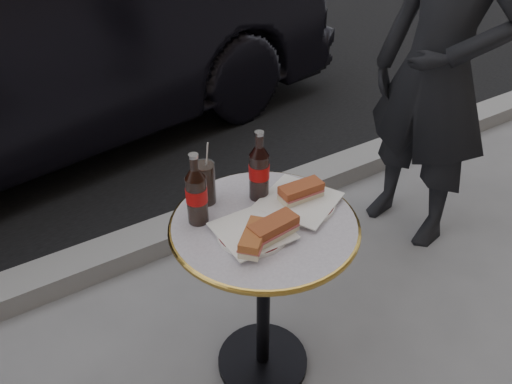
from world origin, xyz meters
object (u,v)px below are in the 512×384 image
plate_left (253,232)px  cola_bottle_left (196,189)px  bistro_table (263,300)px  pedestrian (438,73)px  plate_right (299,202)px  parked_car (17,41)px  cola_bottle_right (259,166)px  cola_glass (205,183)px

plate_left → cola_bottle_left: cola_bottle_left is taller
bistro_table → pedestrian: 1.32m
plate_left → plate_right: size_ratio=0.91×
bistro_table → plate_left: 0.38m
bistro_table → parked_car: 2.41m
cola_bottle_right → parked_car: parked_car is taller
plate_left → cola_bottle_right: bearing=51.5°
cola_bottle_right → parked_car: 2.27m
bistro_table → plate_left: size_ratio=3.23×
bistro_table → pedestrian: bearing=16.0°
cola_bottle_right → plate_right: bearing=-50.2°
cola_bottle_right → cola_glass: 0.19m
plate_right → cola_bottle_left: size_ratio=0.99×
bistro_table → cola_bottle_left: bearing=146.1°
cola_bottle_right → pedestrian: size_ratio=0.14×
plate_left → cola_bottle_left: (-0.11, 0.15, 0.12)m
plate_left → parked_car: size_ratio=0.05×
cola_bottle_right → cola_bottle_left: bearing=-178.2°
cola_bottle_left → cola_bottle_right: 0.24m
bistro_table → cola_bottle_left: 0.54m
cola_bottle_right → pedestrian: 1.13m
cola_glass → parked_car: bearing=95.1°
cola_bottle_left → cola_glass: 0.12m
plate_right → cola_bottle_right: size_ratio=0.98×
plate_left → plate_right: 0.22m
bistro_table → plate_right: 0.40m
bistro_table → cola_bottle_right: size_ratio=2.89×
plate_left → cola_bottle_right: cola_bottle_right is taller
parked_car → pedestrian: bearing=-154.4°
bistro_table → plate_right: (0.15, 0.02, 0.37)m
plate_right → cola_glass: cola_glass is taller
plate_right → bistro_table: bearing=-173.2°
plate_left → pedestrian: (1.24, 0.37, 0.14)m
cola_bottle_right → cola_glass: (-0.17, 0.08, -0.05)m
plate_right → parked_car: (-0.45, 2.35, -0.01)m
plate_right → cola_bottle_right: bearing=129.8°
bistro_table → parked_car: parked_car is taller
cola_bottle_left → pedestrian: (1.35, 0.22, 0.02)m
pedestrian → plate_left: bearing=-82.9°
bistro_table → cola_glass: size_ratio=4.86×
cola_bottle_right → cola_glass: bearing=155.8°
cola_bottle_right → pedestrian: bearing=10.7°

